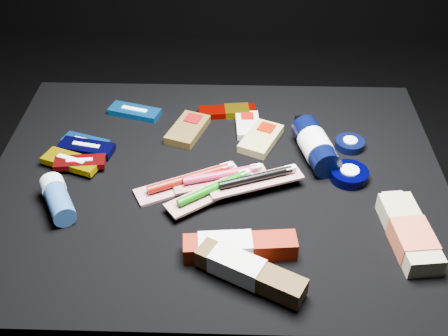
{
  "coord_description": "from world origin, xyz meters",
  "views": [
    {
      "loc": [
        0.04,
        -0.92,
        1.17
      ],
      "look_at": [
        0.01,
        0.01,
        0.42
      ],
      "focal_mm": 45.0,
      "sensor_mm": 36.0,
      "label": 1
    }
  ],
  "objects_px": {
    "lotion_bottle": "(316,146)",
    "bodywash_bottle": "(409,234)",
    "toothpaste_carton_red": "(235,247)",
    "deodorant_stick": "(58,199)"
  },
  "relations": [
    {
      "from": "lotion_bottle",
      "to": "deodorant_stick",
      "type": "distance_m",
      "value": 0.56
    },
    {
      "from": "lotion_bottle",
      "to": "deodorant_stick",
      "type": "relative_size",
      "value": 1.61
    },
    {
      "from": "deodorant_stick",
      "to": "lotion_bottle",
      "type": "bearing_deg",
      "value": -9.06
    },
    {
      "from": "lotion_bottle",
      "to": "bodywash_bottle",
      "type": "distance_m",
      "value": 0.3
    },
    {
      "from": "deodorant_stick",
      "to": "toothpaste_carton_red",
      "type": "height_order",
      "value": "deodorant_stick"
    },
    {
      "from": "toothpaste_carton_red",
      "to": "deodorant_stick",
      "type": "bearing_deg",
      "value": 156.68
    },
    {
      "from": "lotion_bottle",
      "to": "bodywash_bottle",
      "type": "height_order",
      "value": "lotion_bottle"
    },
    {
      "from": "bodywash_bottle",
      "to": "toothpaste_carton_red",
      "type": "distance_m",
      "value": 0.33
    },
    {
      "from": "bodywash_bottle",
      "to": "lotion_bottle",
      "type": "bearing_deg",
      "value": 113.51
    },
    {
      "from": "lotion_bottle",
      "to": "deodorant_stick",
      "type": "xyz_separation_m",
      "value": [
        -0.53,
        -0.18,
        -0.01
      ]
    }
  ]
}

